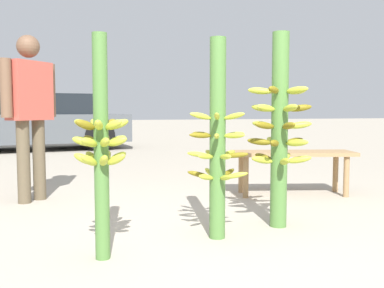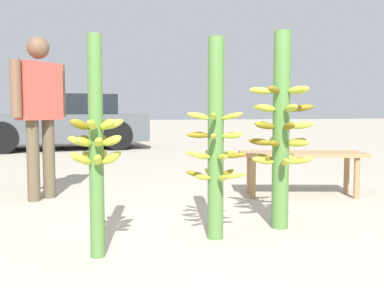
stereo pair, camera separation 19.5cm
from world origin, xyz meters
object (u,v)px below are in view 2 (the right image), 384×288
Objects in this scene: banana_stalk_center at (216,141)px; market_bench at (302,159)px; parked_car at (61,122)px; vendor_person at (40,104)px; banana_stalk_right at (281,129)px; banana_stalk_left at (96,145)px.

market_bench is at bearing 41.97° from banana_stalk_center.
vendor_person is at bearing 174.47° from parked_car.
banana_stalk_center is 7.97m from parked_car.
parked_car is at bearing 127.85° from market_bench.
parked_car is (-1.92, 7.72, -0.13)m from banana_stalk_right.
market_bench is (1.36, 1.23, -0.30)m from banana_stalk_center.
banana_stalk_right is 1.10× the size of market_bench.
banana_stalk_left is at bearing -121.34° from vendor_person.
vendor_person is 2.80m from market_bench.
vendor_person is at bearing -175.55° from market_bench.
market_bench is at bearing -163.54° from parked_car.
vendor_person is (-1.32, 1.75, 0.28)m from banana_stalk_center.
parked_car reaches higher than market_bench.
market_bench is at bearing 32.69° from banana_stalk_left.
banana_stalk_right reaches higher than banana_stalk_center.
banana_stalk_left is at bearing -167.58° from banana_stalk_center.
banana_stalk_center is 1.86m from market_bench.
banana_stalk_left is 0.33× the size of parked_car.
banana_stalk_right is (1.41, 0.32, 0.07)m from banana_stalk_left.
banana_stalk_left is 8.05m from parked_car.
parked_car is at bearing 93.68° from banana_stalk_left.
banana_stalk_left is at bearing -167.21° from banana_stalk_right.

